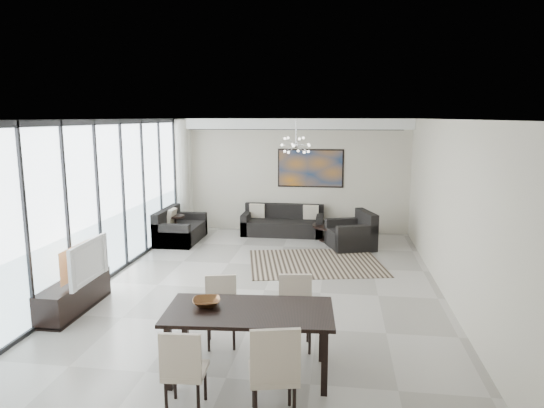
% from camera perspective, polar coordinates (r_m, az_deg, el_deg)
% --- Properties ---
extents(room_shell, '(6.00, 9.00, 2.90)m').
position_cam_1_polar(room_shell, '(8.02, 2.35, -0.49)').
color(room_shell, '#A8A39B').
rests_on(room_shell, ground).
extents(window_wall, '(0.37, 8.95, 2.90)m').
position_cam_1_polar(window_wall, '(8.96, -19.27, 0.19)').
color(window_wall, white).
rests_on(window_wall, floor).
extents(soffit, '(5.98, 0.40, 0.26)m').
position_cam_1_polar(soffit, '(12.21, 2.20, 9.41)').
color(soffit, white).
rests_on(soffit, room_shell).
extents(painting, '(1.68, 0.04, 0.98)m').
position_cam_1_polar(painting, '(12.40, 4.55, 4.21)').
color(painting, '#AB6217').
rests_on(painting, room_shell).
extents(chandelier, '(0.66, 0.66, 0.71)m').
position_cam_1_polar(chandelier, '(10.40, 2.84, 6.95)').
color(chandelier, silver).
rests_on(chandelier, room_shell).
extents(rug, '(3.00, 2.53, 0.01)m').
position_cam_1_polar(rug, '(9.99, 5.12, -6.90)').
color(rug, black).
rests_on(rug, floor).
extents(coffee_table, '(1.08, 1.08, 0.38)m').
position_cam_1_polar(coffee_table, '(11.80, 7.40, -3.23)').
color(coffee_table, black).
rests_on(coffee_table, floor).
extents(bowl_coffee, '(0.30, 0.30, 0.08)m').
position_cam_1_polar(bowl_coffee, '(11.73, 7.45, -2.29)').
color(bowl_coffee, brown).
rests_on(bowl_coffee, coffee_table).
extents(sofa_main, '(2.03, 0.83, 0.74)m').
position_cam_1_polar(sofa_main, '(12.29, 1.30, -2.44)').
color(sofa_main, black).
rests_on(sofa_main, floor).
extents(loveseat, '(0.88, 1.56, 0.78)m').
position_cam_1_polar(loveseat, '(11.83, -10.88, -3.04)').
color(loveseat, black).
rests_on(loveseat, floor).
extents(armchair, '(1.20, 1.23, 0.83)m').
position_cam_1_polar(armchair, '(11.19, 9.42, -3.66)').
color(armchair, black).
rests_on(armchair, floor).
extents(side_table, '(0.44, 0.44, 0.61)m').
position_cam_1_polar(side_table, '(11.90, -11.26, -2.24)').
color(side_table, black).
rests_on(side_table, floor).
extents(tv_console, '(0.43, 1.53, 0.48)m').
position_cam_1_polar(tv_console, '(8.14, -22.25, -9.94)').
color(tv_console, black).
rests_on(tv_console, floor).
extents(television, '(0.15, 1.10, 0.63)m').
position_cam_1_polar(television, '(7.91, -21.45, -6.26)').
color(television, gray).
rests_on(television, tv_console).
extents(dining_table, '(1.95, 1.08, 0.79)m').
position_cam_1_polar(dining_table, '(5.64, -2.67, -13.14)').
color(dining_table, black).
rests_on(dining_table, floor).
extents(dining_chair_sw, '(0.44, 0.44, 0.90)m').
position_cam_1_polar(dining_chair_sw, '(5.12, -10.42, -18.24)').
color(dining_chair_sw, beige).
rests_on(dining_chair_sw, floor).
extents(dining_chair_se, '(0.56, 0.56, 1.02)m').
position_cam_1_polar(dining_chair_se, '(4.86, 0.27, -18.66)').
color(dining_chair_se, beige).
rests_on(dining_chair_se, floor).
extents(dining_chair_nw, '(0.49, 0.49, 0.89)m').
position_cam_1_polar(dining_chair_nw, '(6.51, -6.02, -11.78)').
color(dining_chair_nw, beige).
rests_on(dining_chair_nw, floor).
extents(dining_chair_ne, '(0.48, 0.48, 0.93)m').
position_cam_1_polar(dining_chair_ne, '(6.39, 2.78, -11.91)').
color(dining_chair_ne, beige).
rests_on(dining_chair_ne, floor).
extents(bowl_dining, '(0.39, 0.39, 0.08)m').
position_cam_1_polar(bowl_dining, '(5.76, -7.71, -11.38)').
color(bowl_dining, brown).
rests_on(bowl_dining, dining_table).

